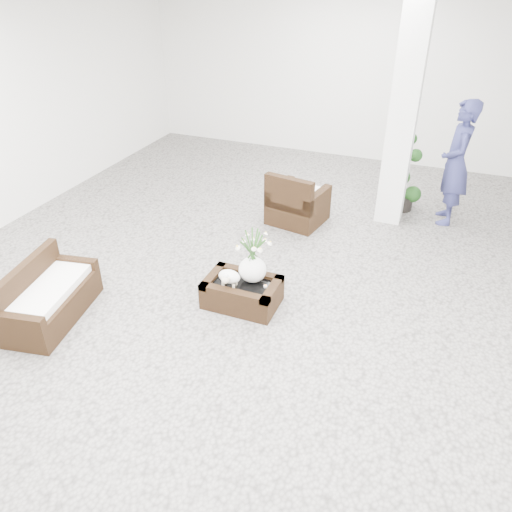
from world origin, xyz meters
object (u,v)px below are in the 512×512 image
at_px(loveseat, 49,293).
at_px(coffee_table, 242,293).
at_px(topiary, 407,168).
at_px(armchair, 298,197).

bearing_deg(loveseat, coffee_table, -71.74).
distance_m(loveseat, topiary, 5.78).
xyz_separation_m(armchair, loveseat, (-1.95, -3.51, -0.08)).
height_order(coffee_table, armchair, armchair).
distance_m(coffee_table, topiary, 3.86).
bearing_deg(topiary, loveseat, -126.86).
height_order(armchair, topiary, topiary).
height_order(loveseat, topiary, topiary).
bearing_deg(coffee_table, armchair, 91.32).
relative_size(loveseat, topiary, 0.89).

